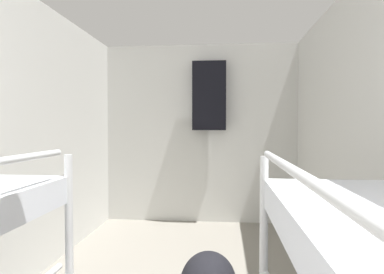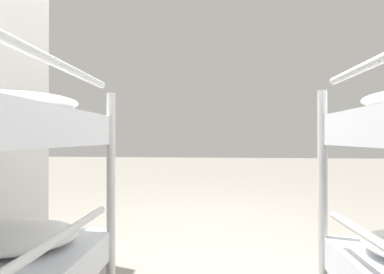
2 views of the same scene
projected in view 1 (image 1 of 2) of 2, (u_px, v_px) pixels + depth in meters
wall_back at (200, 134)px, 4.65m from camera, size 2.69×0.06×2.40m
hanging_coat at (209, 96)px, 4.48m from camera, size 0.44×0.12×0.90m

